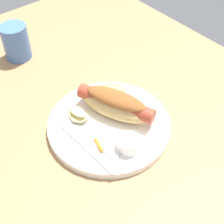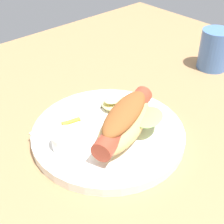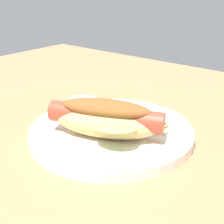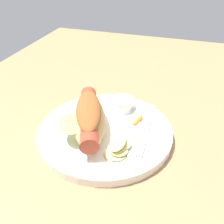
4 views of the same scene
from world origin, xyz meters
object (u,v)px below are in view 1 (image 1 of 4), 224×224
(fork, at_px, (86,146))
(knife, at_px, (89,137))
(carrot_garnish, at_px, (99,145))
(hot_dog, at_px, (116,104))
(drinking_cup, at_px, (16,42))
(chips_pile, at_px, (77,114))
(plate, at_px, (109,125))
(sauce_ramekin, at_px, (129,144))

(fork, height_order, knife, same)
(carrot_garnish, bearing_deg, hot_dog, 120.07)
(drinking_cup, bearing_deg, chips_pile, -2.94)
(plate, height_order, carrot_garnish, carrot_garnish)
(hot_dog, relative_size, carrot_garnish, 5.07)
(hot_dog, bearing_deg, sauce_ramekin, -47.15)
(plate, height_order, drinking_cup, drinking_cup)
(knife, xyz_separation_m, drinking_cup, (-0.35, 0.03, 0.03))
(plate, distance_m, sauce_ramekin, 0.08)
(knife, bearing_deg, sauce_ramekin, 25.02)
(plate, xyz_separation_m, hot_dog, (-0.01, 0.03, 0.04))
(knife, xyz_separation_m, carrot_garnish, (0.03, 0.00, 0.00))
(sauce_ramekin, xyz_separation_m, carrot_garnish, (-0.04, -0.04, -0.01))
(hot_dog, distance_m, drinking_cup, 0.33)
(hot_dog, height_order, knife, hot_dog)
(sauce_ramekin, height_order, carrot_garnish, sauce_ramekin)
(knife, bearing_deg, drinking_cup, 166.70)
(plate, distance_m, knife, 0.06)
(carrot_garnish, relative_size, drinking_cup, 0.37)
(carrot_garnish, xyz_separation_m, drinking_cup, (-0.38, 0.03, 0.02))
(sauce_ramekin, xyz_separation_m, drinking_cup, (-0.42, -0.01, 0.02))
(drinking_cup, bearing_deg, sauce_ramekin, 1.91)
(plate, xyz_separation_m, sauce_ramekin, (0.07, -0.01, 0.02))
(hot_dog, distance_m, sauce_ramekin, 0.10)
(hot_dog, distance_m, knife, 0.09)
(fork, distance_m, drinking_cup, 0.37)
(hot_dog, distance_m, fork, 0.11)
(knife, bearing_deg, hot_dog, 94.29)
(hot_dog, height_order, sauce_ramekin, hot_dog)
(hot_dog, distance_m, chips_pile, 0.08)
(plate, height_order, hot_dog, hot_dog)
(fork, xyz_separation_m, carrot_garnish, (0.02, 0.02, 0.00))
(plate, distance_m, fork, 0.08)
(carrot_garnish, bearing_deg, chips_pile, 171.53)
(chips_pile, bearing_deg, sauce_ramekin, 12.58)
(sauce_ramekin, bearing_deg, plate, 170.46)
(chips_pile, relative_size, drinking_cup, 0.65)
(hot_dog, xyz_separation_m, drinking_cup, (-0.33, -0.05, 0.00))
(fork, relative_size, drinking_cup, 1.79)
(sauce_ramekin, distance_m, chips_pile, 0.13)
(fork, xyz_separation_m, knife, (-0.01, 0.02, -0.00))
(chips_pile, height_order, drinking_cup, drinking_cup)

